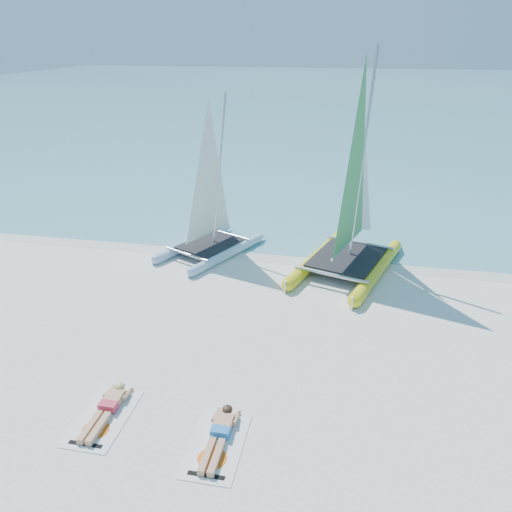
{
  "coord_description": "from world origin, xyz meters",
  "views": [
    {
      "loc": [
        2.04,
        -10.83,
        7.28
      ],
      "look_at": [
        -0.36,
        1.2,
        1.84
      ],
      "focal_mm": 35.0,
      "sensor_mm": 36.0,
      "label": 1
    }
  ],
  "objects_px": {
    "catamaran_yellow": "(356,200)",
    "towel_b": "(217,445)",
    "sunbather_b": "(220,434)",
    "catamaran_blue": "(210,207)",
    "sunbather_a": "(107,408)",
    "towel_a": "(104,418)"
  },
  "relations": [
    {
      "from": "catamaran_blue",
      "to": "sunbather_b",
      "type": "height_order",
      "value": "catamaran_blue"
    },
    {
      "from": "sunbather_a",
      "to": "sunbather_b",
      "type": "bearing_deg",
      "value": -5.91
    },
    {
      "from": "catamaran_blue",
      "to": "catamaran_yellow",
      "type": "distance_m",
      "value": 5.09
    },
    {
      "from": "towel_a",
      "to": "sunbather_b",
      "type": "bearing_deg",
      "value": -1.55
    },
    {
      "from": "catamaran_yellow",
      "to": "sunbather_b",
      "type": "height_order",
      "value": "catamaran_yellow"
    },
    {
      "from": "towel_a",
      "to": "sunbather_b",
      "type": "height_order",
      "value": "sunbather_b"
    },
    {
      "from": "catamaran_blue",
      "to": "towel_b",
      "type": "relative_size",
      "value": 3.09
    },
    {
      "from": "catamaran_blue",
      "to": "sunbather_a",
      "type": "xyz_separation_m",
      "value": [
        0.21,
        -8.66,
        -1.59
      ]
    },
    {
      "from": "towel_b",
      "to": "sunbather_b",
      "type": "xyz_separation_m",
      "value": [
        0.0,
        0.19,
        0.11
      ]
    },
    {
      "from": "catamaran_blue",
      "to": "sunbather_b",
      "type": "distance_m",
      "value": 9.47
    },
    {
      "from": "towel_b",
      "to": "sunbather_b",
      "type": "bearing_deg",
      "value": 90.0
    },
    {
      "from": "towel_a",
      "to": "sunbather_a",
      "type": "xyz_separation_m",
      "value": [
        0.0,
        0.19,
        0.11
      ]
    },
    {
      "from": "sunbather_a",
      "to": "towel_b",
      "type": "bearing_deg",
      "value": -10.2
    },
    {
      "from": "catamaran_yellow",
      "to": "sunbather_b",
      "type": "xyz_separation_m",
      "value": [
        -2.33,
        -8.89,
        -2.18
      ]
    },
    {
      "from": "towel_a",
      "to": "towel_b",
      "type": "relative_size",
      "value": 1.0
    },
    {
      "from": "sunbather_a",
      "to": "catamaran_blue",
      "type": "bearing_deg",
      "value": 91.42
    },
    {
      "from": "towel_b",
      "to": "sunbather_b",
      "type": "distance_m",
      "value": 0.22
    },
    {
      "from": "catamaran_yellow",
      "to": "towel_a",
      "type": "bearing_deg",
      "value": -101.61
    },
    {
      "from": "towel_b",
      "to": "sunbather_a",
      "type": "bearing_deg",
      "value": 169.8
    },
    {
      "from": "catamaran_yellow",
      "to": "towel_b",
      "type": "height_order",
      "value": "catamaran_yellow"
    },
    {
      "from": "catamaran_blue",
      "to": "sunbather_b",
      "type": "xyz_separation_m",
      "value": [
        2.73,
        -8.92,
        -1.59
      ]
    },
    {
      "from": "sunbather_b",
      "to": "towel_b",
      "type": "bearing_deg",
      "value": -90.0
    }
  ]
}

